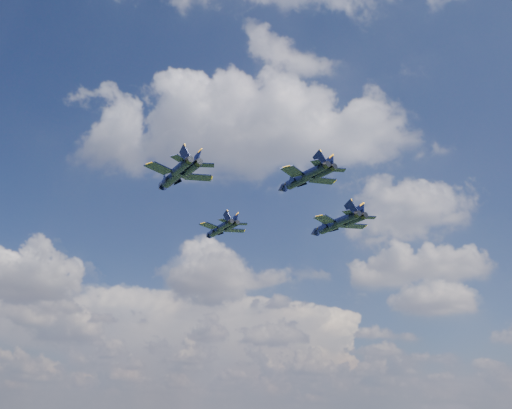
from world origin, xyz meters
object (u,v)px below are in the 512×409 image
object	(u,v)px
jet_lead	(217,231)
jet_slot	(299,180)
jet_right	(331,226)
jet_left	(173,177)

from	to	relation	value
jet_lead	jet_slot	bearing A→B (deg)	-94.28
jet_slot	jet_lead	bearing A→B (deg)	81.11
jet_lead	jet_right	size ratio (longest dim) A/B	0.84
jet_lead	jet_slot	size ratio (longest dim) A/B	1.01
jet_left	jet_right	world-z (taller)	jet_left
jet_slot	jet_right	bearing A→B (deg)	34.77
jet_left	jet_right	bearing A→B (deg)	2.62
jet_left	jet_right	distance (m)	35.70
jet_right	jet_lead	bearing A→B (deg)	131.25
jet_left	jet_right	size ratio (longest dim) A/B	0.96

